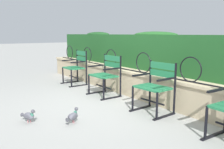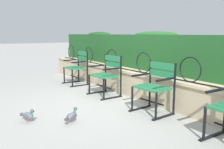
{
  "view_description": "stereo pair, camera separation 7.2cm",
  "coord_description": "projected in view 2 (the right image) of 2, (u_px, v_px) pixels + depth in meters",
  "views": [
    {
      "loc": [
        3.66,
        -2.54,
        1.33
      ],
      "look_at": [
        0.0,
        0.09,
        0.55
      ],
      "focal_mm": 38.2,
      "sensor_mm": 36.0,
      "label": 1
    },
    {
      "loc": [
        3.7,
        -2.48,
        1.33
      ],
      "look_at": [
        0.0,
        0.09,
        0.55
      ],
      "focal_mm": 38.2,
      "sensor_mm": 36.0,
      "label": 2
    }
  ],
  "objects": [
    {
      "name": "park_chair_leftmost",
      "position": [
        77.0,
        66.0,
        6.28
      ],
      "size": [
        0.58,
        0.53,
        0.89
      ],
      "color": "#237547",
      "rests_on": "ground"
    },
    {
      "name": "hedge_row",
      "position": [
        156.0,
        51.0,
        5.1
      ],
      "size": [
        7.63,
        0.51,
        0.89
      ],
      "color": "#1E5123",
      "rests_on": "stone_wall"
    },
    {
      "name": "park_chair_centre_left",
      "position": [
        107.0,
        74.0,
        5.12
      ],
      "size": [
        0.62,
        0.52,
        0.87
      ],
      "color": "#237547",
      "rests_on": "ground"
    },
    {
      "name": "park_chair_centre_right",
      "position": [
        155.0,
        86.0,
        3.99
      ],
      "size": [
        0.61,
        0.55,
        0.86
      ],
      "color": "#237547",
      "rests_on": "ground"
    },
    {
      "name": "pigeon_far_side",
      "position": [
        28.0,
        115.0,
        3.59
      ],
      "size": [
        0.28,
        0.18,
        0.22
      ],
      "color": "#5B5B66",
      "rests_on": "ground"
    },
    {
      "name": "pigeon_near_chairs",
      "position": [
        72.0,
        116.0,
        3.56
      ],
      "size": [
        0.19,
        0.27,
        0.22
      ],
      "color": "#5B5B66",
      "rests_on": "ground"
    },
    {
      "name": "stone_wall",
      "position": [
        139.0,
        84.0,
        5.01
      ],
      "size": [
        7.79,
        0.41,
        0.54
      ],
      "color": "tan",
      "rests_on": "ground"
    },
    {
      "name": "ground_plane",
      "position": [
        108.0,
        103.0,
        4.61
      ],
      "size": [
        60.0,
        60.0,
        0.0
      ],
      "primitive_type": "plane",
      "color": "#9E9E99"
    },
    {
      "name": "iron_arch_fence",
      "position": [
        128.0,
        62.0,
        5.13
      ],
      "size": [
        7.24,
        0.02,
        0.42
      ],
      "color": "black",
      "rests_on": "stone_wall"
    }
  ]
}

